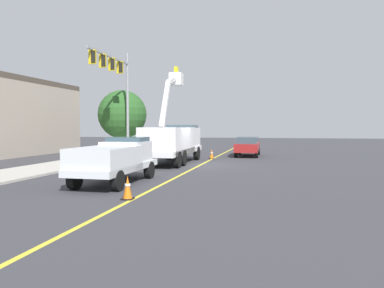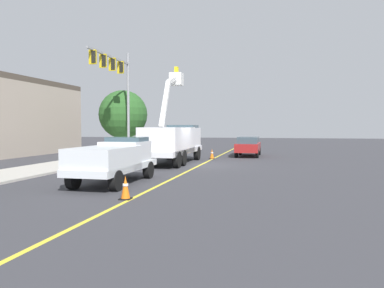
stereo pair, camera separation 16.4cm
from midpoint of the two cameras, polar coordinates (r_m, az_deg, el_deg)
ground at (r=23.95m, az=1.02°, el=-3.40°), size 120.00×120.00×0.00m
sidewalk_far_side at (r=27.09m, az=-17.17°, el=-2.68°), size 60.08×5.51×0.12m
lane_centre_stripe at (r=23.95m, az=1.02°, el=-3.39°), size 49.98×1.75×0.01m
utility_bucket_truck at (r=25.48m, az=-3.18°, el=0.60°), size 8.28×2.80×6.97m
service_pickup_truck at (r=16.67m, az=-12.32°, el=-2.30°), size 5.66×2.33×2.06m
passing_minivan at (r=31.75m, az=8.64°, el=-0.15°), size 4.86×2.07×1.69m
traffic_cone_leading at (r=13.04m, az=-10.48°, el=-6.81°), size 0.40×0.40×0.84m
traffic_cone_mid_front at (r=28.84m, az=2.94°, el=-1.58°), size 0.40×0.40×0.79m
traffic_signal_mast at (r=30.08m, az=-11.97°, el=9.91°), size 6.96×0.71×8.90m
street_tree_right at (r=34.84m, az=-11.06°, el=4.59°), size 4.56×4.56×6.00m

